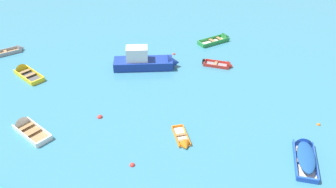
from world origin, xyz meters
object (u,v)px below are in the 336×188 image
Objects in this scene: motor_launch_deep_blue_far_back at (147,61)px; mooring_buoy_outer_edge at (100,117)px; mooring_buoy_midfield at (132,165)px; rowboat_white_back_row_center at (25,126)px; rowboat_green_outer_right at (221,39)px; mooring_buoy_central at (319,125)px; rowboat_blue_far_left at (305,152)px; rowboat_yellow_cluster_outer at (24,71)px; mooring_buoy_trailing at (174,54)px; rowboat_orange_cluster_inner at (184,142)px; rowboat_grey_near_camera at (14,50)px; rowboat_red_near_right at (224,65)px.

mooring_buoy_outer_edge is at bearing -125.77° from motor_launch_deep_blue_far_back.
motor_launch_deep_blue_far_back reaches higher than mooring_buoy_midfield.
rowboat_white_back_row_center is 10.06m from mooring_buoy_midfield.
rowboat_green_outer_right is 11.42× the size of mooring_buoy_midfield.
mooring_buoy_central is (12.10, -12.81, -0.76)m from motor_launch_deep_blue_far_back.
mooring_buoy_central is (23.68, -5.06, -0.20)m from rowboat_white_back_row_center.
rowboat_blue_far_left reaches higher than rowboat_white_back_row_center.
mooring_buoy_trailing is (16.12, 0.60, -0.20)m from rowboat_yellow_cluster_outer.
rowboat_orange_cluster_inner is 15.09m from mooring_buoy_trailing.
rowboat_grey_near_camera is 12.21× the size of mooring_buoy_central.
rowboat_yellow_cluster_outer reaches higher than mooring_buoy_midfield.
rowboat_blue_far_left is at bearing -73.21° from mooring_buoy_trailing.
rowboat_grey_near_camera reaches higher than mooring_buoy_central.
mooring_buoy_trailing is 13.42m from mooring_buoy_outer_edge.
rowboat_green_outer_right is (9.31, 17.05, 0.09)m from rowboat_orange_cluster_inner.
rowboat_red_near_right is 14.75m from mooring_buoy_outer_edge.
rowboat_red_near_right reaches higher than rowboat_orange_cluster_inner.
rowboat_red_near_right reaches higher than mooring_buoy_trailing.
rowboat_red_near_right is at bearing -41.57° from mooring_buoy_trailing.
rowboat_red_near_right is at bearing 110.40° from mooring_buoy_central.
rowboat_green_outer_right is 22.71m from rowboat_yellow_cluster_outer.
motor_launch_deep_blue_far_back is 17.88× the size of mooring_buoy_midfield.
rowboat_white_back_row_center is 0.90× the size of rowboat_green_outer_right.
rowboat_orange_cluster_inner is at bearing -38.47° from mooring_buoy_outer_edge.
rowboat_yellow_cluster_outer is at bearing 172.40° from motor_launch_deep_blue_far_back.
rowboat_green_outer_right is at bearing 61.36° from rowboat_orange_cluster_inner.
rowboat_blue_far_left is 1.14× the size of rowboat_white_back_row_center.
mooring_buoy_outer_edge is (-1.88, 6.25, 0.00)m from mooring_buoy_midfield.
mooring_buoy_trailing is at bearing 138.43° from rowboat_red_near_right.
mooring_buoy_midfield is 0.86× the size of mooring_buoy_outer_edge.
rowboat_red_near_right is 0.87× the size of rowboat_grey_near_camera.
rowboat_white_back_row_center is (-11.58, -7.74, -0.56)m from motor_launch_deep_blue_far_back.
mooring_buoy_trailing is at bearing 2.15° from rowboat_yellow_cluster_outer.
mooring_buoy_midfield is at bearing -63.22° from rowboat_grey_near_camera.
motor_launch_deep_blue_far_back is at bearing 75.33° from mooring_buoy_midfield.
rowboat_white_back_row_center is 13.42× the size of mooring_buoy_trailing.
mooring_buoy_trailing is (-5.46, 18.09, -0.34)m from rowboat_blue_far_left.
rowboat_orange_cluster_inner is 9.25× the size of mooring_buoy_trailing.
rowboat_grey_near_camera is 32.97m from mooring_buoy_central.
mooring_buoy_outer_edge is at bearing -156.11° from rowboat_red_near_right.
mooring_buoy_outer_edge is (-14.45, 8.12, -0.34)m from rowboat_blue_far_left.
mooring_buoy_central is (24.75, -14.50, -0.20)m from rowboat_yellow_cluster_outer.
rowboat_yellow_cluster_outer reaches higher than mooring_buoy_central.
rowboat_grey_near_camera is at bearing 142.97° from mooring_buoy_central.
rowboat_yellow_cluster_outer is (-1.07, 9.43, 0.01)m from rowboat_white_back_row_center.
mooring_buoy_outer_edge is (-17.62, 5.14, 0.00)m from mooring_buoy_central.
rowboat_blue_far_left reaches higher than rowboat_green_outer_right.
rowboat_orange_cluster_inner is 0.76× the size of rowboat_grey_near_camera.
mooring_buoy_outer_edge is (-13.49, -5.97, -0.16)m from rowboat_red_near_right.
rowboat_white_back_row_center is at bearing -150.23° from rowboat_green_outer_right.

